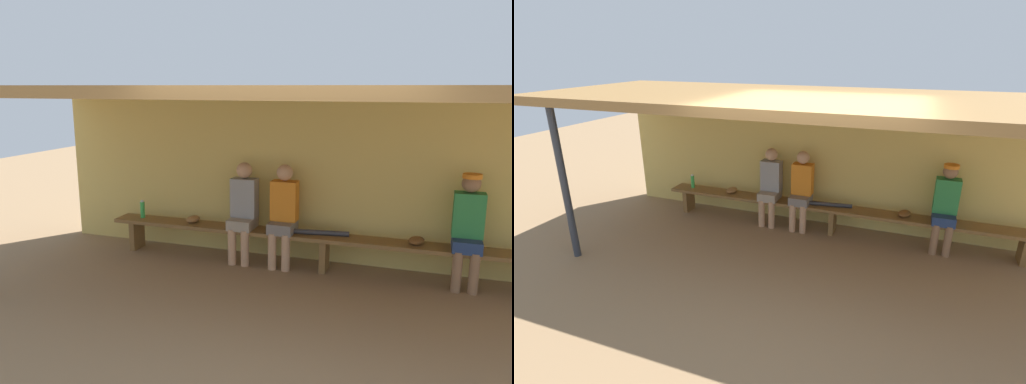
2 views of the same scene
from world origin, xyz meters
TOP-DOWN VIEW (x-y plane):
  - ground_plane at (0.00, 0.00)m, footprint 24.00×24.00m
  - back_wall at (0.00, 2.00)m, footprint 8.00×0.20m
  - dugout_roof at (0.00, 0.70)m, footprint 8.00×2.80m
  - bench at (0.00, 1.55)m, footprint 6.00×0.36m
  - player_rightmost at (-0.55, 1.55)m, footprint 0.34×0.42m
  - player_middle at (-1.10, 1.55)m, footprint 0.34×0.42m
  - player_in_red at (1.65, 1.55)m, footprint 0.34×0.42m
  - water_bottle_blue at (-2.65, 1.57)m, footprint 0.06×0.06m
  - baseball_glove_tan at (-1.86, 1.58)m, footprint 0.19×0.25m
  - baseball_glove_dark_brown at (1.10, 1.57)m, footprint 0.25×0.29m
  - baseball_bat at (-0.13, 1.55)m, footprint 0.87×0.19m

SIDE VIEW (x-z plane):
  - ground_plane at x=0.00m, z-range 0.00..0.00m
  - bench at x=0.00m, z-range 0.16..0.62m
  - baseball_bat at x=-0.13m, z-range 0.46..0.53m
  - baseball_glove_tan at x=-1.86m, z-range 0.46..0.55m
  - baseball_glove_dark_brown at x=1.10m, z-range 0.46..0.55m
  - water_bottle_blue at x=-2.65m, z-range 0.45..0.71m
  - player_rightmost at x=-0.55m, z-range 0.06..1.40m
  - player_middle at x=-1.10m, z-range 0.06..1.40m
  - player_in_red at x=1.65m, z-range 0.07..1.42m
  - back_wall at x=0.00m, z-range 0.00..2.20m
  - dugout_roof at x=0.00m, z-range 2.20..2.32m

